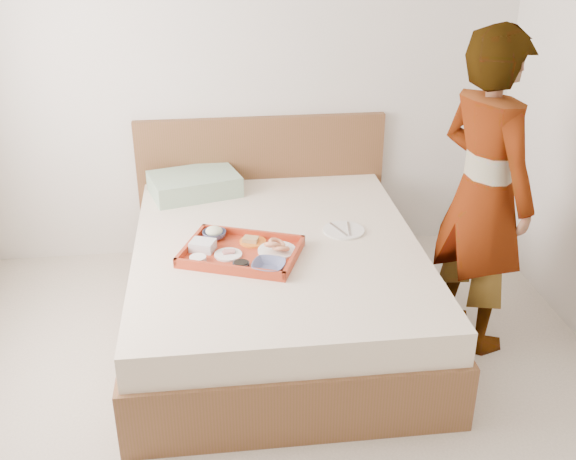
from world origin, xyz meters
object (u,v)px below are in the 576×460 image
(bed, at_px, (277,284))
(person, at_px, (484,194))
(tray, at_px, (241,251))
(dinner_plate, at_px, (344,230))

(bed, xyz_separation_m, person, (1.05, -0.23, 0.60))
(tray, xyz_separation_m, dinner_plate, (0.59, 0.22, -0.02))
(bed, distance_m, person, 1.23)
(person, bearing_deg, dinner_plate, 43.57)
(tray, height_order, dinner_plate, tray)
(tray, height_order, person, person)
(dinner_plate, xyz_separation_m, person, (0.66, -0.32, 0.33))
(bed, distance_m, dinner_plate, 0.48)
(bed, relative_size, person, 1.16)
(person, bearing_deg, bed, 56.93)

